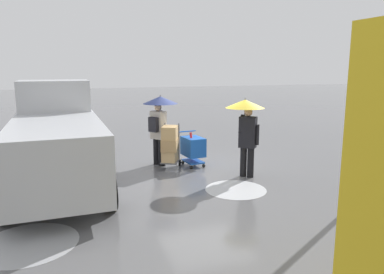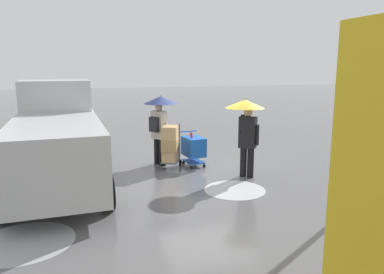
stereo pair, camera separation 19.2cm
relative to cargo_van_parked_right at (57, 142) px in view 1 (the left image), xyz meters
name	(u,v)px [view 1 (the left image)]	position (x,y,z in m)	size (l,w,h in m)	color
ground_plane	(205,168)	(-4.06, -0.53, -1.18)	(90.00, 90.00, 0.00)	#5B5B5E
slush_patch_near_cluster	(28,244)	(0.47, 2.94, -1.18)	(1.69, 1.69, 0.01)	#999BA0
slush_patch_under_van	(236,189)	(-4.10, 1.49, -1.18)	(1.50, 1.50, 0.01)	#ADAFB5
cargo_van_parked_right	(57,142)	(0.00, 0.00, 0.00)	(2.32, 5.40, 2.60)	#B7BABF
shopping_cart_vendor	(193,148)	(-3.81, -0.94, -0.61)	(0.65, 0.88, 1.04)	#1951B2
hand_dolly_boxes	(170,144)	(-3.07, -0.88, -0.45)	(0.76, 0.85, 1.32)	#515156
pedestrian_pink_side	(246,120)	(-4.81, 0.55, 0.39)	(1.04, 1.04, 2.15)	black
pedestrian_black_side	(159,114)	(-2.87, -1.34, 0.39)	(1.04, 1.04, 2.15)	black
street_lamp	(382,92)	(-7.37, 2.47, 1.19)	(0.28, 0.28, 3.86)	#2D2D33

